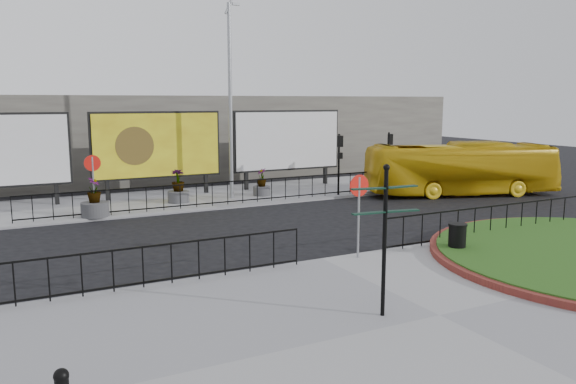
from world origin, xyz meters
TOP-DOWN VIEW (x-y plane):
  - ground at (0.00, 0.00)m, footprint 90.00×90.00m
  - pavement_near at (0.00, -5.00)m, footprint 30.00×10.00m
  - pavement_far at (0.00, 12.00)m, footprint 44.00×6.00m
  - railing_near_left at (-6.00, -0.30)m, footprint 10.00×0.10m
  - railing_near_right at (6.50, -0.30)m, footprint 9.00×0.10m
  - railing_far at (1.00, 9.30)m, footprint 18.00×0.10m
  - speed_sign_far at (-5.00, 9.40)m, footprint 0.64×0.07m
  - speed_sign_near at (1.00, -0.40)m, footprint 0.64×0.07m
  - billboard_mid at (-1.50, 12.97)m, footprint 6.20×0.31m
  - billboard_right at (5.50, 12.97)m, footprint 6.20×0.31m
  - lamp_post at (1.51, 11.00)m, footprint 0.74×0.18m
  - signal_pole_a at (6.50, 9.34)m, footprint 0.22×0.26m
  - signal_pole_b at (9.50, 9.34)m, footprint 0.22×0.26m
  - building_backdrop at (0.00, 22.00)m, footprint 40.00×10.00m
  - fingerpost_sign at (-1.10, -4.43)m, footprint 1.54×0.44m
  - litter_bin at (3.90, -1.43)m, footprint 0.56×0.56m
  - bus at (12.32, 7.14)m, footprint 9.78×5.24m
  - planter_a at (-5.00, 9.40)m, footprint 1.10×1.10m
  - planter_b at (-1.11, 11.00)m, footprint 0.98×0.98m
  - planter_c at (3.07, 11.00)m, footprint 0.85×0.85m

SIDE VIEW (x-z plane):
  - ground at x=0.00m, z-range 0.00..0.00m
  - pavement_near at x=0.00m, z-range 0.00..0.12m
  - pavement_far at x=0.00m, z-range 0.00..0.12m
  - litter_bin at x=3.90m, z-range 0.12..1.05m
  - planter_c at x=3.07m, z-range -0.05..1.27m
  - planter_a at x=-5.00m, z-range -0.13..1.44m
  - railing_near_left at x=-6.00m, z-range 0.12..1.22m
  - railing_near_right at x=6.50m, z-range 0.12..1.22m
  - railing_far at x=1.00m, z-range 0.12..1.22m
  - planter_b at x=-1.11m, z-range -0.08..1.46m
  - bus at x=12.32m, z-range 0.00..2.67m
  - speed_sign_far at x=-5.00m, z-range 0.68..3.15m
  - speed_sign_near at x=1.00m, z-range 0.68..3.15m
  - signal_pole_a at x=6.50m, z-range 0.60..3.60m
  - signal_pole_b at x=9.50m, z-range 0.60..3.60m
  - fingerpost_sign at x=-1.10m, z-range 0.46..3.75m
  - building_backdrop at x=0.00m, z-range 0.00..5.00m
  - billboard_mid at x=-1.50m, z-range 0.55..4.65m
  - billboard_right at x=5.50m, z-range 0.55..4.65m
  - lamp_post at x=1.51m, z-range 0.21..9.44m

